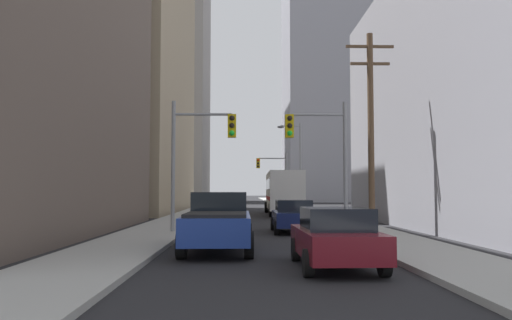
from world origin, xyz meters
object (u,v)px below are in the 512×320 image
city_bus (283,191)px  sedan_maroon (336,237)px  sedan_black (233,203)px  sedan_white (229,210)px  sedan_grey (235,202)px  traffic_signal_near_left (200,145)px  traffic_signal_near_right (320,145)px  pickup_truck_blue (218,222)px  sedan_navy (293,216)px  traffic_signal_far_right (273,171)px

city_bus → sedan_maroon: (-0.94, -28.47, -1.16)m
sedan_maroon → sedan_black: 36.23m
sedan_white → sedan_grey: bearing=90.1°
sedan_black → traffic_signal_near_left: size_ratio=0.71×
sedan_maroon → traffic_signal_near_right: (1.15, 10.11, 3.22)m
city_bus → sedan_grey: size_ratio=2.73×
sedan_grey → pickup_truck_blue: bearing=-89.8°
sedan_navy → sedan_black: same height
sedan_navy → traffic_signal_near_left: bearing=-167.8°
sedan_white → traffic_signal_near_left: (-1.09, -9.03, 3.23)m
sedan_navy → sedan_maroon: bearing=-90.1°
sedan_maroon → sedan_black: (-3.31, 36.08, 0.00)m
pickup_truck_blue → traffic_signal_near_right: bearing=56.3°
city_bus → sedan_white: size_ratio=2.74×
sedan_maroon → traffic_signal_far_right: bearing=88.7°
sedan_navy → sedan_grey: bearing=95.9°
sedan_black → traffic_signal_far_right: (4.23, 5.42, 3.25)m
sedan_grey → traffic_signal_near_left: (-1.03, -32.36, 3.23)m
sedan_navy → sedan_black: 25.26m
city_bus → sedan_maroon: city_bus is taller
sedan_navy → traffic_signal_near_right: (1.13, -0.92, 3.22)m
sedan_navy → pickup_truck_blue: bearing=-113.2°
sedan_navy → sedan_grey: same height
sedan_white → sedan_black: same height
sedan_black → sedan_white: bearing=-89.6°
sedan_grey → traffic_signal_far_right: (4.16, -0.97, 3.25)m
sedan_black → sedan_grey: (0.08, 6.39, 0.00)m
traffic_signal_near_left → traffic_signal_near_right: same height
sedan_grey → traffic_signal_far_right: traffic_signal_far_right is taller
sedan_navy → traffic_signal_far_right: bearing=88.3°
city_bus → sedan_white: (-4.11, -9.33, -1.16)m
sedan_white → traffic_signal_near_left: traffic_signal_near_left is taller
pickup_truck_blue → traffic_signal_far_right: bearing=83.9°
sedan_black → traffic_signal_far_right: size_ratio=0.71×
pickup_truck_blue → traffic_signal_near_left: size_ratio=0.90×
sedan_navy → sedan_white: bearing=111.5°
pickup_truck_blue → traffic_signal_near_left: 7.19m
sedan_white → sedan_grey: 23.33m
sedan_navy → sedan_grey: size_ratio=1.00×
sedan_navy → sedan_white: (-3.20, 8.10, 0.00)m
sedan_black → traffic_signal_far_right: 7.61m
pickup_truck_blue → sedan_black: size_ratio=1.27×
city_bus → sedan_black: size_ratio=2.72×
pickup_truck_blue → traffic_signal_far_right: traffic_signal_far_right is taller
city_bus → sedan_black: bearing=119.1°
city_bus → traffic_signal_near_left: size_ratio=1.93×
sedan_navy → traffic_signal_near_right: 3.54m
sedan_black → city_bus: bearing=-60.9°
city_bus → sedan_black: (-4.24, 7.61, -1.16)m
sedan_black → traffic_signal_near_right: bearing=-80.3°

